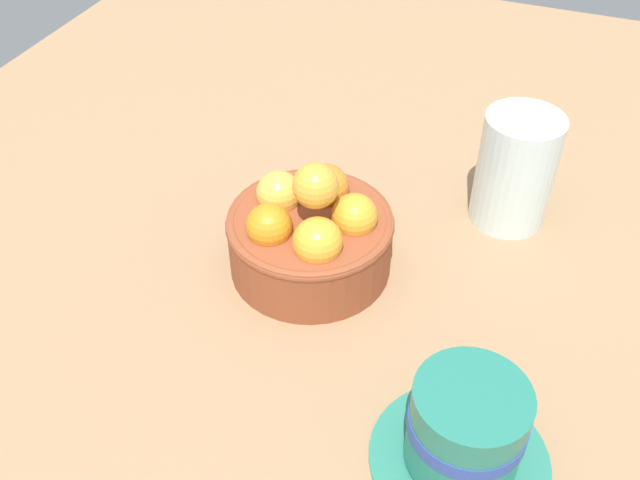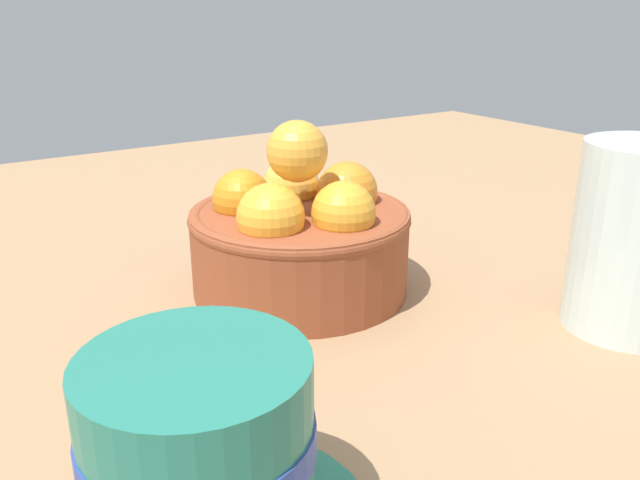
% 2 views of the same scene
% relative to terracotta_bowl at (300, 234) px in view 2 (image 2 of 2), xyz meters
% --- Properties ---
extents(ground_plane, '(1.27, 1.01, 0.04)m').
position_rel_terracotta_bowl_xyz_m(ground_plane, '(-0.00, -0.00, -0.06)').
color(ground_plane, '#997551').
extents(terracotta_bowl, '(0.14, 0.14, 0.11)m').
position_rel_terracotta_bowl_xyz_m(terracotta_bowl, '(0.00, 0.00, 0.00)').
color(terracotta_bowl, brown).
rests_on(terracotta_bowl, ground_plane).
extents(coffee_cup, '(0.12, 0.12, 0.07)m').
position_rel_terracotta_bowl_xyz_m(coffee_cup, '(0.14, 0.17, -0.00)').
color(coffee_cup, '#297963').
rests_on(coffee_cup, ground_plane).
extents(water_glass, '(0.07, 0.07, 0.11)m').
position_rel_terracotta_bowl_xyz_m(water_glass, '(-0.13, 0.15, 0.02)').
color(water_glass, silver).
rests_on(water_glass, ground_plane).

